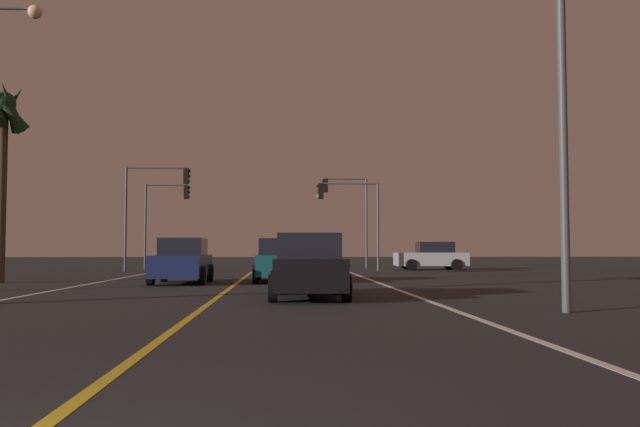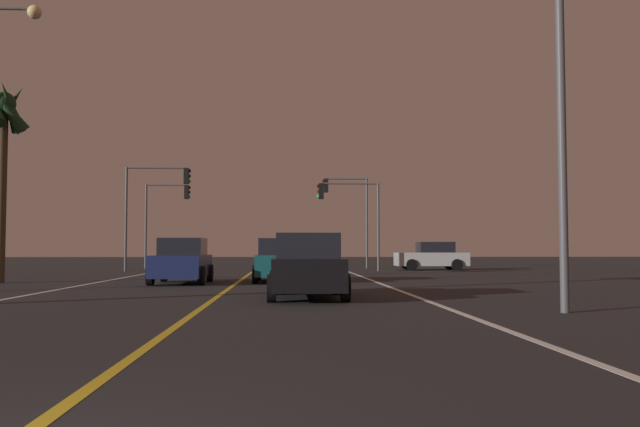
% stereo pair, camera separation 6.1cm
% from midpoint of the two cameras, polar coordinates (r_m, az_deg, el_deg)
% --- Properties ---
extents(lane_edge_right, '(0.16, 40.53, 0.01)m').
position_cam_midpoint_polar(lane_edge_right, '(18.47, 8.31, -6.99)').
color(lane_edge_right, silver).
rests_on(lane_edge_right, ground).
extents(lane_edge_left, '(0.16, 40.53, 0.01)m').
position_cam_midpoint_polar(lane_edge_left, '(19.49, -24.75, -6.54)').
color(lane_edge_left, silver).
rests_on(lane_edge_left, ground).
extents(lane_center_divider, '(0.16, 40.53, 0.01)m').
position_cam_midpoint_polar(lane_center_divider, '(18.20, -8.69, -7.05)').
color(lane_center_divider, gold).
rests_on(lane_center_divider, ground).
extents(car_crossing_side, '(4.30, 2.02, 1.70)m').
position_cam_midpoint_polar(car_crossing_side, '(41.53, 9.48, -3.59)').
color(car_crossing_side, black).
rests_on(car_crossing_side, ground).
extents(car_ahead_far, '(2.02, 4.30, 1.70)m').
position_cam_midpoint_polar(car_ahead_far, '(26.72, -3.34, -4.00)').
color(car_ahead_far, black).
rests_on(car_ahead_far, ground).
extents(car_lead_same_lane, '(2.02, 4.30, 1.70)m').
position_cam_midpoint_polar(car_lead_same_lane, '(17.83, -1.01, -4.53)').
color(car_lead_same_lane, black).
rests_on(car_lead_same_lane, ground).
extents(car_oncoming, '(2.02, 4.30, 1.70)m').
position_cam_midpoint_polar(car_oncoming, '(25.98, -11.48, -3.98)').
color(car_oncoming, black).
rests_on(car_oncoming, ground).
extents(traffic_light_near_right, '(3.64, 0.36, 5.11)m').
position_cam_midpoint_polar(traffic_light_near_right, '(39.09, 2.41, 0.76)').
color(traffic_light_near_right, '#4C4C51').
rests_on(traffic_light_near_right, ground).
extents(traffic_light_near_left, '(3.71, 0.36, 5.95)m').
position_cam_midpoint_polar(traffic_light_near_left, '(39.64, -13.58, 1.62)').
color(traffic_light_near_left, '#4C4C51').
rests_on(traffic_light_near_left, ground).
extents(traffic_light_far_right, '(3.02, 0.36, 5.95)m').
position_cam_midpoint_polar(traffic_light_far_right, '(44.62, 2.28, 0.99)').
color(traffic_light_far_right, '#4C4C51').
rests_on(traffic_light_far_right, ground).
extents(traffic_light_far_left, '(2.93, 0.36, 5.48)m').
position_cam_midpoint_polar(traffic_light_far_left, '(45.07, -12.72, 0.61)').
color(traffic_light_far_left, '#4C4C51').
rests_on(traffic_light_far_left, ground).
extents(street_lamp_right_near, '(1.95, 0.44, 7.01)m').
position_cam_midpoint_polar(street_lamp_right_near, '(14.90, 18.08, 9.60)').
color(street_lamp_right_near, '#4C4C51').
rests_on(street_lamp_right_near, ground).
extents(palm_tree_left_mid, '(1.97, 1.89, 7.79)m').
position_cam_midpoint_polar(palm_tree_left_mid, '(28.78, -25.08, 6.93)').
color(palm_tree_left_mid, '#473826').
rests_on(palm_tree_left_mid, ground).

